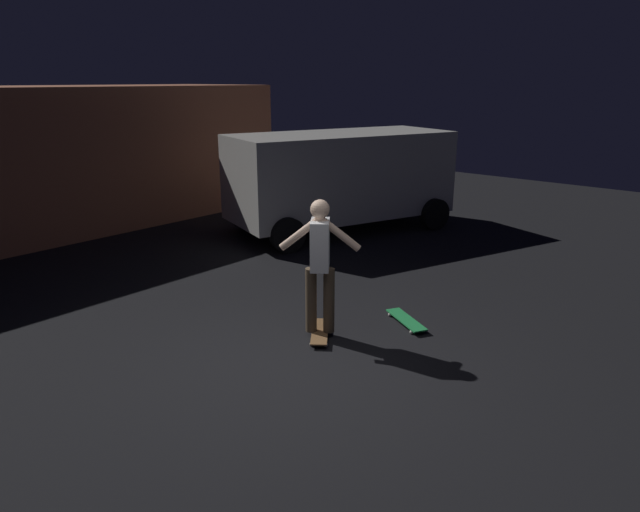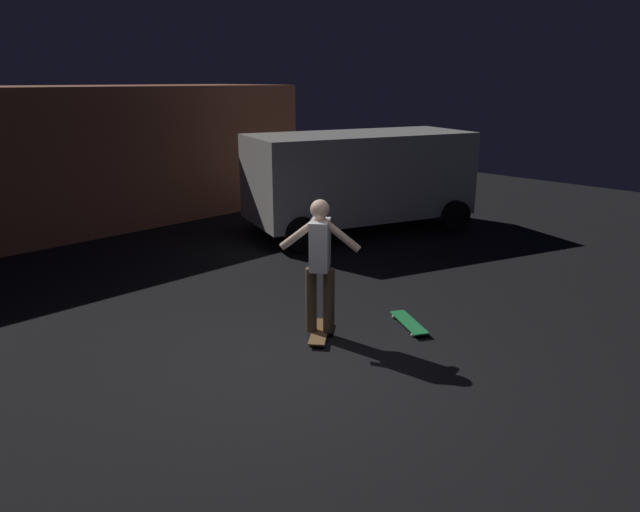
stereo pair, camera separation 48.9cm
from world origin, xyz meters
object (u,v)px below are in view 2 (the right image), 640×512
(skater, at_px, (320,257))
(parked_van, at_px, (360,176))
(skateboard_spare, at_px, (409,323))
(skateboard_ridden, at_px, (320,332))

(skater, bearing_deg, parked_van, 36.33)
(parked_van, xyz_separation_m, skateboard_spare, (-3.33, -3.81, -1.11))
(parked_van, bearing_deg, skateboard_ridden, -143.67)
(skateboard_ridden, xyz_separation_m, skateboard_spare, (1.02, -0.61, 0.00))
(skateboard_ridden, bearing_deg, skater, 153.43)
(skateboard_spare, bearing_deg, skater, 149.00)
(skateboard_spare, distance_m, skater, 1.54)
(skateboard_spare, bearing_deg, parked_van, 48.86)
(skateboard_ridden, xyz_separation_m, skater, (-0.00, 0.00, 0.98))
(parked_van, distance_m, skateboard_spare, 5.18)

